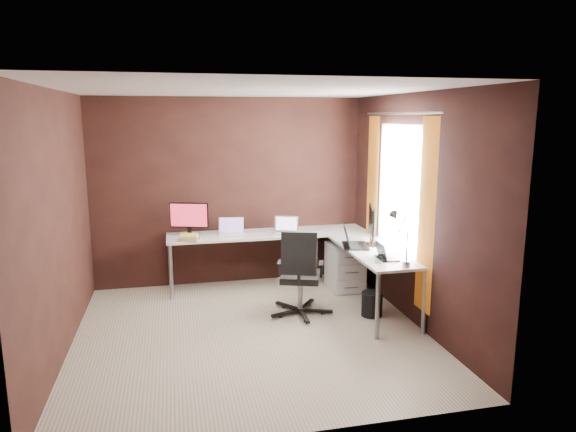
% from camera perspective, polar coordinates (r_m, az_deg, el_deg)
% --- Properties ---
extents(room, '(3.60, 3.60, 2.50)m').
position_cam_1_polar(room, '(5.30, -0.74, 0.46)').
color(room, '#BBB292').
rests_on(room, ground).
extents(desk, '(2.65, 2.25, 0.73)m').
position_cam_1_polar(desk, '(6.46, 1.82, -3.04)').
color(desk, white).
rests_on(desk, ground).
extents(drawer_pedestal, '(0.42, 0.50, 0.60)m').
position_cam_1_polar(drawer_pedestal, '(6.83, 6.35, -5.62)').
color(drawer_pedestal, white).
rests_on(drawer_pedestal, ground).
extents(monitor_left, '(0.48, 0.21, 0.44)m').
position_cam_1_polar(monitor_left, '(6.68, -10.94, -0.16)').
color(monitor_left, black).
rests_on(monitor_left, desk).
extents(monitor_right, '(0.22, 0.55, 0.47)m').
position_cam_1_polar(monitor_right, '(6.18, 9.28, -0.80)').
color(monitor_right, black).
rests_on(monitor_right, desk).
extents(laptop_white, '(0.36, 0.29, 0.22)m').
position_cam_1_polar(laptop_white, '(6.72, -6.35, -1.69)').
color(laptop_white, white).
rests_on(laptop_white, desk).
extents(laptop_silver, '(0.38, 0.32, 0.21)m').
position_cam_1_polar(laptop_silver, '(6.78, -0.22, -1.50)').
color(laptop_silver, silver).
rests_on(laptop_silver, desk).
extents(laptop_black_big, '(0.38, 0.47, 0.27)m').
position_cam_1_polar(laptop_black_big, '(6.13, 7.13, -2.84)').
color(laptop_black_big, black).
rests_on(laptop_black_big, desk).
extents(laptop_black_small, '(0.20, 0.28, 0.18)m').
position_cam_1_polar(laptop_black_small, '(5.65, 10.71, -4.31)').
color(laptop_black_small, black).
rests_on(laptop_black_small, desk).
extents(book_stack, '(0.29, 0.25, 0.08)m').
position_cam_1_polar(book_stack, '(6.50, -11.00, -2.36)').
color(book_stack, tan).
rests_on(book_stack, desk).
extents(mouse_left, '(0.10, 0.07, 0.04)m').
position_cam_1_polar(mouse_left, '(6.54, -10.30, -2.41)').
color(mouse_left, black).
rests_on(mouse_left, desk).
extents(mouse_corner, '(0.09, 0.07, 0.03)m').
position_cam_1_polar(mouse_corner, '(6.70, 1.48, -1.94)').
color(mouse_corner, black).
rests_on(mouse_corner, desk).
extents(desk_lamp, '(0.19, 0.22, 0.57)m').
position_cam_1_polar(desk_lamp, '(5.37, 12.23, -1.67)').
color(desk_lamp, slate).
rests_on(desk_lamp, desk).
extents(office_chair, '(0.56, 0.59, 1.01)m').
position_cam_1_polar(office_chair, '(5.92, 1.35, -8.23)').
color(office_chair, black).
rests_on(office_chair, ground).
extents(wastebasket, '(0.25, 0.25, 0.28)m').
position_cam_1_polar(wastebasket, '(6.02, 9.31, -9.62)').
color(wastebasket, black).
rests_on(wastebasket, ground).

